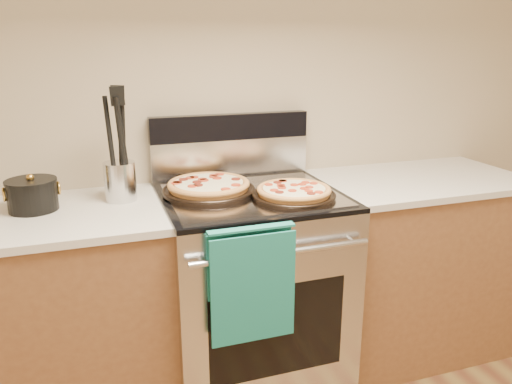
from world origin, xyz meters
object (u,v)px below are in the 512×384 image
object	(u,v)px
pepperoni_pizza_back	(209,187)
range_body	(251,292)
pepperoni_pizza_front	(294,192)
utensil_crock	(120,181)
saucepan	(33,196)

from	to	relation	value
pepperoni_pizza_back	range_body	bearing A→B (deg)	-16.29
pepperoni_pizza_front	utensil_crock	distance (m)	0.72
utensil_crock	range_body	bearing A→B (deg)	-12.63
saucepan	utensil_crock	bearing A→B (deg)	4.63
range_body	saucepan	distance (m)	1.01
saucepan	pepperoni_pizza_back	bearing A→B (deg)	-3.42
range_body	saucepan	bearing A→B (deg)	173.95
range_body	pepperoni_pizza_front	xyz separation A→B (m)	(0.14, -0.13, 0.50)
range_body	saucepan	size ratio (longest dim) A/B	4.86
range_body	utensil_crock	xyz separation A→B (m)	(-0.53, 0.12, 0.54)
utensil_crock	saucepan	size ratio (longest dim) A/B	0.87
pepperoni_pizza_back	saucepan	xyz separation A→B (m)	(-0.69, 0.04, 0.01)
pepperoni_pizza_front	utensil_crock	size ratio (longest dim) A/B	2.11
pepperoni_pizza_back	saucepan	bearing A→B (deg)	176.58
pepperoni_pizza_front	saucepan	distance (m)	1.03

